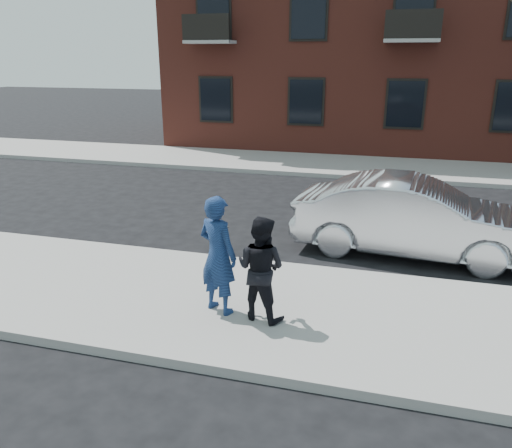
% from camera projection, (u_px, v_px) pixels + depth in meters
% --- Properties ---
extents(ground, '(100.00, 100.00, 0.00)m').
position_uv_depth(ground, '(393.00, 324.00, 7.77)').
color(ground, black).
rests_on(ground, ground).
extents(near_sidewalk, '(50.00, 3.50, 0.15)m').
position_uv_depth(near_sidewalk, '(393.00, 327.00, 7.52)').
color(near_sidewalk, '#989690').
rests_on(near_sidewalk, ground).
extents(near_curb, '(50.00, 0.10, 0.15)m').
position_uv_depth(near_curb, '(394.00, 279.00, 9.16)').
color(near_curb, '#999691').
rests_on(near_curb, ground).
extents(far_sidewalk, '(50.00, 3.50, 0.15)m').
position_uv_depth(far_sidewalk, '(397.00, 169.00, 18.02)').
color(far_sidewalk, '#989690').
rests_on(far_sidewalk, ground).
extents(far_curb, '(50.00, 0.10, 0.15)m').
position_uv_depth(far_curb, '(397.00, 180.00, 16.37)').
color(far_curb, '#999691').
rests_on(far_curb, ground).
extents(apartment_building, '(24.30, 10.30, 12.30)m').
position_uv_depth(apartment_building, '(458.00, 2.00, 21.72)').
color(apartment_building, maroon).
rests_on(apartment_building, ground).
extents(silver_sedan, '(4.98, 2.11, 1.60)m').
position_uv_depth(silver_sedan, '(414.00, 218.00, 10.25)').
color(silver_sedan, silver).
rests_on(silver_sedan, ground).
extents(man_hoodie, '(0.80, 0.68, 1.87)m').
position_uv_depth(man_hoodie, '(218.00, 255.00, 7.58)').
color(man_hoodie, navy).
rests_on(man_hoodie, near_sidewalk).
extents(man_peacoat, '(0.92, 0.79, 1.62)m').
position_uv_depth(man_peacoat, '(261.00, 268.00, 7.42)').
color(man_peacoat, black).
rests_on(man_peacoat, near_sidewalk).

